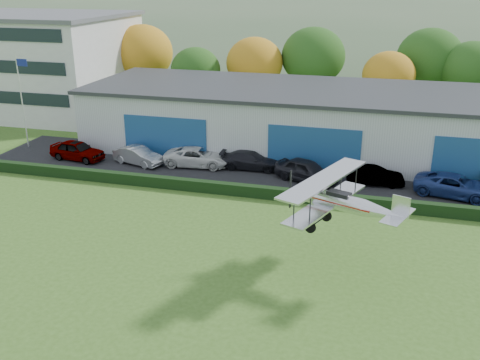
% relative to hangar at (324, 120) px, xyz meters
% --- Properties ---
extents(ground, '(300.00, 300.00, 0.00)m').
position_rel_hangar_xyz_m(ground, '(-5.00, -27.98, -2.66)').
color(ground, '#3A5D1D').
rests_on(ground, ground).
extents(apron, '(48.00, 9.00, 0.05)m').
position_rel_hangar_xyz_m(apron, '(-2.00, -6.98, -2.63)').
color(apron, black).
rests_on(apron, ground).
extents(hedge, '(46.00, 0.60, 0.80)m').
position_rel_hangar_xyz_m(hedge, '(-2.00, -11.78, -2.26)').
color(hedge, black).
rests_on(hedge, ground).
extents(hangar, '(40.60, 12.60, 5.30)m').
position_rel_hangar_xyz_m(hangar, '(0.00, 0.00, 0.00)').
color(hangar, '#B2B7BC').
rests_on(hangar, ground).
extents(office_block, '(20.60, 15.60, 10.40)m').
position_rel_hangar_xyz_m(office_block, '(-33.00, 7.02, 2.56)').
color(office_block, silver).
rests_on(office_block, ground).
extents(flagpole, '(1.05, 0.10, 8.00)m').
position_rel_hangar_xyz_m(flagpole, '(-24.88, -5.98, 2.13)').
color(flagpole, silver).
rests_on(flagpole, ground).
extents(tree_belt, '(75.70, 13.22, 10.12)m').
position_rel_hangar_xyz_m(tree_belt, '(-4.15, 12.64, 2.95)').
color(tree_belt, '#3D2614').
rests_on(tree_belt, ground).
extents(distant_hills, '(430.00, 196.00, 56.00)m').
position_rel_hangar_xyz_m(distant_hills, '(-9.38, 112.02, -15.70)').
color(distant_hills, '#4C6642').
rests_on(distant_hills, ground).
extents(car_0, '(4.82, 2.47, 1.57)m').
position_rel_hangar_xyz_m(car_0, '(-18.96, -7.91, -1.82)').
color(car_0, gray).
rests_on(car_0, apron).
extents(car_1, '(4.48, 2.62, 1.40)m').
position_rel_hangar_xyz_m(car_1, '(-13.67, -7.67, -1.91)').
color(car_1, silver).
rests_on(car_1, apron).
extents(car_2, '(5.41, 2.85, 1.45)m').
position_rel_hangar_xyz_m(car_2, '(-8.98, -6.82, -1.88)').
color(car_2, silver).
rests_on(car_2, apron).
extents(car_3, '(4.81, 2.10, 1.38)m').
position_rel_hangar_xyz_m(car_3, '(-4.75, -6.40, -1.92)').
color(car_3, black).
rests_on(car_3, apron).
extents(car_4, '(5.19, 3.76, 1.64)m').
position_rel_hangar_xyz_m(car_4, '(-0.19, -8.02, -1.79)').
color(car_4, black).
rests_on(car_4, apron).
extents(car_5, '(4.18, 1.83, 1.33)m').
position_rel_hangar_xyz_m(car_5, '(4.69, -7.43, -1.94)').
color(car_5, gray).
rests_on(car_5, apron).
extents(car_6, '(5.77, 3.60, 1.49)m').
position_rel_hangar_xyz_m(car_6, '(9.99, -8.18, -1.86)').
color(car_6, navy).
rests_on(car_6, apron).
extents(biplane, '(6.33, 7.11, 2.70)m').
position_rel_hangar_xyz_m(biplane, '(3.17, -20.19, 1.22)').
color(biplane, silver).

